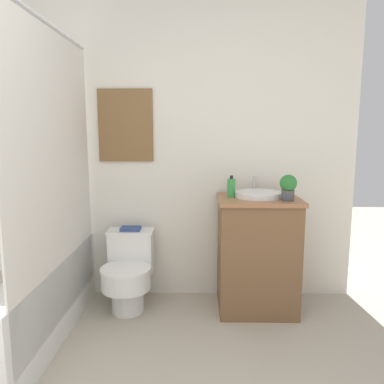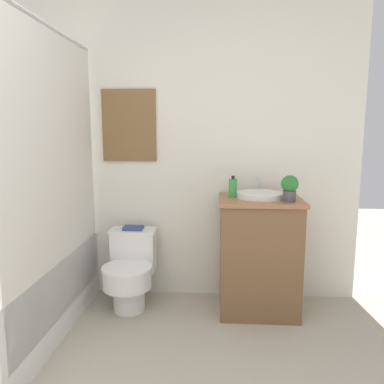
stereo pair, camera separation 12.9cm
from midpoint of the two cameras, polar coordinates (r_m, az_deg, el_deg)
wall_back at (r=3.05m, az=-7.28°, el=7.24°), size 3.24×0.07×2.50m
shower_area at (r=2.77m, az=-26.19°, el=-13.81°), size 0.62×1.46×1.98m
toilet at (r=2.97m, az=-10.91°, el=-11.73°), size 0.37×0.52×0.58m
vanity at (r=2.90m, az=8.59°, el=-9.29°), size 0.60×0.50×0.87m
sink at (r=2.82m, az=8.75°, el=-0.35°), size 0.35×0.38×0.13m
soap_bottle at (r=2.79m, az=4.69°, el=0.66°), size 0.06×0.06×0.16m
potted_plant at (r=2.69m, az=13.12°, el=0.84°), size 0.12×0.12×0.18m
book_on_tank at (r=3.01m, az=-10.56°, el=-5.52°), size 0.15×0.11×0.02m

